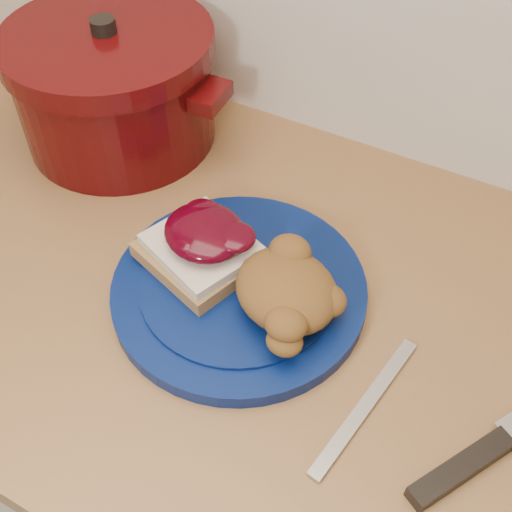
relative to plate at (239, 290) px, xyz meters
The scene contains 8 objects.
base_cabinet 0.48m from the plate, 41.05° to the left, with size 4.00×0.60×0.86m, color beige.
plate is the anchor object (origin of this frame).
sandwich 0.06m from the plate, behind, with size 0.14×0.13×0.06m.
stuffing_mound 0.07m from the plate, ahead, with size 0.11×0.10×0.06m, color brown.
chef_knife 0.29m from the plate, ahead, with size 0.17×0.27×0.02m.
butter_knife 0.18m from the plate, 19.54° to the right, with size 0.18×0.01×0.00m, color silver.
dutch_oven 0.33m from the plate, 148.74° to the left, with size 0.32×0.28×0.17m.
pepper_grinder 0.35m from the plate, 145.05° to the left, with size 0.06×0.06×0.12m.
Camera 1 is at (0.21, 1.12, 1.45)m, focal length 45.00 mm.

